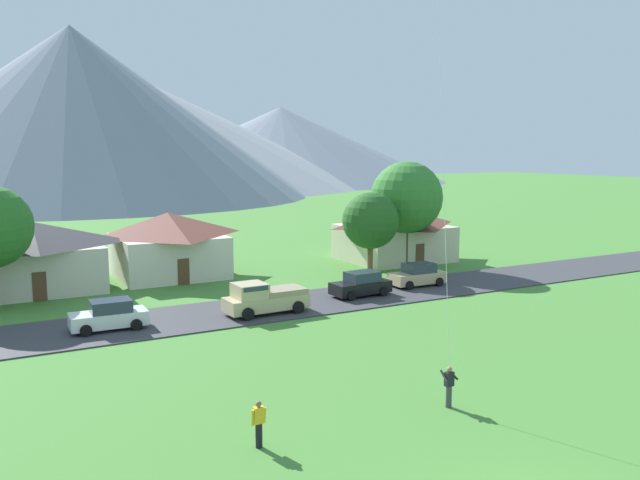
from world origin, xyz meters
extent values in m
cube|color=#38383D|center=(0.00, 26.09, 0.04)|extent=(160.00, 6.75, 0.08)
cone|color=#8E939E|center=(28.85, 174.29, 15.21)|extent=(131.56, 131.56, 30.41)
cone|color=slate|center=(8.11, 134.74, 17.71)|extent=(97.38, 97.38, 35.43)
cone|color=slate|center=(75.37, 175.60, 11.51)|extent=(102.93, 102.93, 23.03)
cube|color=beige|center=(21.24, 37.48, 1.60)|extent=(8.87, 7.90, 3.20)
pyramid|color=brown|center=(21.24, 37.48, 4.09)|extent=(9.58, 8.53, 1.76)
cube|color=brown|center=(21.24, 33.52, 1.00)|extent=(0.90, 0.06, 2.00)
cube|color=beige|center=(0.80, 39.85, 1.67)|extent=(8.09, 7.83, 3.33)
pyramid|color=brown|center=(0.80, 39.85, 4.25)|extent=(8.73, 8.45, 1.83)
cube|color=brown|center=(0.80, 35.92, 1.00)|extent=(0.90, 0.06, 2.00)
cube|color=beige|center=(-9.33, 38.53, 1.64)|extent=(9.17, 6.27, 3.29)
pyramid|color=#474247|center=(-9.33, 38.53, 4.19)|extent=(9.90, 6.77, 1.81)
cube|color=brown|center=(-9.33, 35.37, 1.00)|extent=(0.90, 0.06, 2.00)
cylinder|color=brown|center=(19.84, 33.73, 1.88)|extent=(0.44, 0.44, 3.77)
sphere|color=#33752D|center=(19.84, 33.73, 6.09)|extent=(6.19, 6.19, 6.19)
cylinder|color=brown|center=(14.99, 31.91, 1.41)|extent=(0.44, 0.44, 2.82)
sphere|color=#23561E|center=(14.99, 31.91, 4.52)|extent=(4.55, 4.55, 4.55)
cube|color=black|center=(10.35, 26.03, 0.68)|extent=(4.27, 1.98, 0.80)
cube|color=#2D3847|center=(10.50, 26.04, 1.42)|extent=(2.27, 1.68, 0.68)
cylinder|color=black|center=(9.04, 25.05, 0.40)|extent=(0.65, 0.27, 0.64)
cylinder|color=black|center=(8.96, 26.89, 0.40)|extent=(0.65, 0.27, 0.64)
cylinder|color=black|center=(11.74, 25.17, 0.40)|extent=(0.65, 0.27, 0.64)
cylinder|color=black|center=(11.66, 27.01, 0.40)|extent=(0.65, 0.27, 0.64)
cube|color=tan|center=(15.89, 26.87, 0.68)|extent=(4.24, 1.90, 0.80)
cube|color=#2D3847|center=(16.04, 26.86, 1.42)|extent=(2.24, 1.64, 0.68)
cylinder|color=black|center=(14.52, 25.98, 0.40)|extent=(0.65, 0.26, 0.64)
cylinder|color=black|center=(14.56, 27.82, 0.40)|extent=(0.65, 0.26, 0.64)
cylinder|color=black|center=(17.22, 25.92, 0.40)|extent=(0.65, 0.26, 0.64)
cylinder|color=black|center=(17.26, 27.76, 0.40)|extent=(0.65, 0.26, 0.64)
cube|color=white|center=(-6.70, 25.73, 0.68)|extent=(4.26, 1.93, 0.80)
cube|color=#2D3847|center=(-6.55, 25.72, 1.42)|extent=(2.25, 1.65, 0.68)
cylinder|color=black|center=(-8.08, 24.85, 0.40)|extent=(0.65, 0.26, 0.64)
cylinder|color=black|center=(-8.02, 26.69, 0.40)|extent=(0.65, 0.26, 0.64)
cylinder|color=black|center=(-5.38, 24.76, 0.40)|extent=(0.65, 0.26, 0.64)
cylinder|color=black|center=(-5.32, 26.60, 0.40)|extent=(0.65, 0.26, 0.64)
cube|color=#C6B284|center=(2.63, 24.79, 0.75)|extent=(5.25, 2.13, 0.84)
cube|color=#C6B284|center=(1.53, 24.76, 1.62)|extent=(1.94, 1.89, 0.90)
cube|color=#2D3847|center=(1.53, 24.76, 1.89)|extent=(1.66, 1.92, 0.28)
cube|color=tan|center=(3.78, 24.81, 1.35)|extent=(2.75, 2.03, 0.36)
cylinder|color=black|center=(0.96, 23.72, 0.46)|extent=(0.77, 0.30, 0.76)
cylinder|color=black|center=(0.91, 25.76, 0.46)|extent=(0.77, 0.30, 0.76)
cylinder|color=black|center=(4.36, 23.81, 0.46)|extent=(0.77, 0.30, 0.76)
cylinder|color=black|center=(4.31, 25.85, 0.46)|extent=(0.77, 0.30, 0.76)
cylinder|color=#3D3D42|center=(2.95, 7.77, 0.44)|extent=(0.24, 0.24, 0.88)
cube|color=black|center=(2.95, 7.77, 1.17)|extent=(0.36, 0.22, 0.58)
sphere|color=#9E7051|center=(2.95, 7.77, 1.57)|extent=(0.21, 0.21, 0.21)
cylinder|color=black|center=(2.73, 7.83, 1.31)|extent=(0.18, 0.55, 0.37)
cylinder|color=black|center=(3.17, 7.83, 1.31)|extent=(0.18, 0.55, 0.37)
cylinder|color=silver|center=(3.62, 9.32, 9.84)|extent=(1.36, 3.13, 16.58)
cylinder|color=black|center=(-5.10, 8.16, 0.44)|extent=(0.24, 0.24, 0.88)
cube|color=yellow|center=(-5.10, 8.16, 1.17)|extent=(0.36, 0.22, 0.58)
sphere|color=brown|center=(-5.10, 8.16, 1.57)|extent=(0.21, 0.21, 0.21)
cylinder|color=yellow|center=(-5.32, 8.16, 1.12)|extent=(0.12, 0.18, 0.59)
cylinder|color=yellow|center=(-4.88, 8.16, 1.12)|extent=(0.12, 0.18, 0.59)
camera|label=1|loc=(-13.54, -11.54, 10.24)|focal=36.66mm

